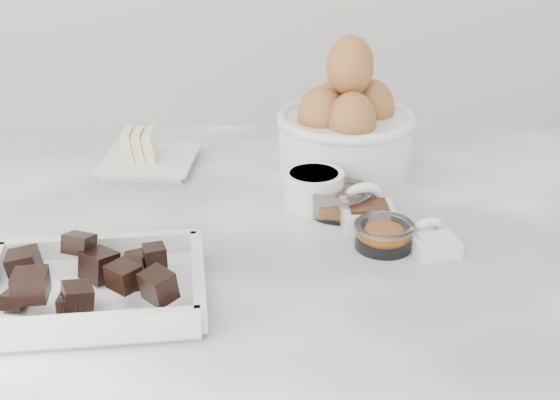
{
  "coord_description": "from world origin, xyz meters",
  "views": [
    {
      "loc": [
        0.04,
        -0.79,
        1.36
      ],
      "look_at": [
        0.02,
        0.03,
        0.98
      ],
      "focal_mm": 50.0,
      "sensor_mm": 36.0,
      "label": 1
    }
  ],
  "objects_px": {
    "vanilla_spoon": "(367,210)",
    "honey_bowl": "(339,200)",
    "egg_bowl": "(346,126)",
    "zest_bowl": "(384,234)",
    "chocolate_dish": "(93,282)",
    "butter_plate": "(148,156)",
    "salt_spoon": "(433,241)",
    "sugar_ramekin": "(314,188)"
  },
  "relations": [
    {
      "from": "egg_bowl",
      "to": "zest_bowl",
      "type": "distance_m",
      "value": 0.24
    },
    {
      "from": "sugar_ramekin",
      "to": "vanilla_spoon",
      "type": "distance_m",
      "value": 0.08
    },
    {
      "from": "butter_plate",
      "to": "honey_bowl",
      "type": "xyz_separation_m",
      "value": [
        0.26,
        -0.14,
        0.0
      ]
    },
    {
      "from": "zest_bowl",
      "to": "vanilla_spoon",
      "type": "xyz_separation_m",
      "value": [
        -0.01,
        0.06,
        -0.0
      ]
    },
    {
      "from": "zest_bowl",
      "to": "egg_bowl",
      "type": "bearing_deg",
      "value": 97.33
    },
    {
      "from": "sugar_ramekin",
      "to": "vanilla_spoon",
      "type": "xyz_separation_m",
      "value": [
        0.06,
        -0.04,
        -0.01
      ]
    },
    {
      "from": "egg_bowl",
      "to": "honey_bowl",
      "type": "relative_size",
      "value": 2.48
    },
    {
      "from": "butter_plate",
      "to": "egg_bowl",
      "type": "distance_m",
      "value": 0.28
    },
    {
      "from": "butter_plate",
      "to": "chocolate_dish",
      "type": "bearing_deg",
      "value": -88.63
    },
    {
      "from": "egg_bowl",
      "to": "zest_bowl",
      "type": "relative_size",
      "value": 2.8
    },
    {
      "from": "egg_bowl",
      "to": "honey_bowl",
      "type": "distance_m",
      "value": 0.16
    },
    {
      "from": "egg_bowl",
      "to": "zest_bowl",
      "type": "bearing_deg",
      "value": -82.67
    },
    {
      "from": "butter_plate",
      "to": "honey_bowl",
      "type": "distance_m",
      "value": 0.3
    },
    {
      "from": "vanilla_spoon",
      "to": "honey_bowl",
      "type": "bearing_deg",
      "value": 141.35
    },
    {
      "from": "sugar_ramekin",
      "to": "egg_bowl",
      "type": "height_order",
      "value": "egg_bowl"
    },
    {
      "from": "zest_bowl",
      "to": "salt_spoon",
      "type": "distance_m",
      "value": 0.05
    },
    {
      "from": "sugar_ramekin",
      "to": "zest_bowl",
      "type": "bearing_deg",
      "value": -54.43
    },
    {
      "from": "egg_bowl",
      "to": "chocolate_dish",
      "type": "bearing_deg",
      "value": -126.65
    },
    {
      "from": "chocolate_dish",
      "to": "sugar_ramekin",
      "type": "distance_m",
      "value": 0.32
    },
    {
      "from": "honey_bowl",
      "to": "vanilla_spoon",
      "type": "relative_size",
      "value": 0.97
    },
    {
      "from": "sugar_ramekin",
      "to": "vanilla_spoon",
      "type": "relative_size",
      "value": 0.93
    },
    {
      "from": "butter_plate",
      "to": "zest_bowl",
      "type": "distance_m",
      "value": 0.38
    },
    {
      "from": "butter_plate",
      "to": "egg_bowl",
      "type": "height_order",
      "value": "egg_bowl"
    },
    {
      "from": "chocolate_dish",
      "to": "egg_bowl",
      "type": "distance_m",
      "value": 0.45
    },
    {
      "from": "butter_plate",
      "to": "vanilla_spoon",
      "type": "xyz_separation_m",
      "value": [
        0.29,
        -0.17,
        -0.0
      ]
    },
    {
      "from": "chocolate_dish",
      "to": "butter_plate",
      "type": "relative_size",
      "value": 1.81
    },
    {
      "from": "sugar_ramekin",
      "to": "chocolate_dish",
      "type": "bearing_deg",
      "value": -133.86
    },
    {
      "from": "honey_bowl",
      "to": "vanilla_spoon",
      "type": "height_order",
      "value": "vanilla_spoon"
    },
    {
      "from": "zest_bowl",
      "to": "sugar_ramekin",
      "type": "bearing_deg",
      "value": 125.57
    },
    {
      "from": "zest_bowl",
      "to": "salt_spoon",
      "type": "relative_size",
      "value": 1.01
    },
    {
      "from": "honey_bowl",
      "to": "egg_bowl",
      "type": "bearing_deg",
      "value": 84.07
    },
    {
      "from": "sugar_ramekin",
      "to": "honey_bowl",
      "type": "relative_size",
      "value": 0.96
    },
    {
      "from": "butter_plate",
      "to": "sugar_ramekin",
      "type": "distance_m",
      "value": 0.26
    },
    {
      "from": "egg_bowl",
      "to": "vanilla_spoon",
      "type": "distance_m",
      "value": 0.18
    },
    {
      "from": "sugar_ramekin",
      "to": "zest_bowl",
      "type": "height_order",
      "value": "sugar_ramekin"
    },
    {
      "from": "chocolate_dish",
      "to": "honey_bowl",
      "type": "height_order",
      "value": "chocolate_dish"
    },
    {
      "from": "chocolate_dish",
      "to": "salt_spoon",
      "type": "height_order",
      "value": "chocolate_dish"
    },
    {
      "from": "sugar_ramekin",
      "to": "egg_bowl",
      "type": "xyz_separation_m",
      "value": [
        0.05,
        0.13,
        0.04
      ]
    },
    {
      "from": "chocolate_dish",
      "to": "honey_bowl",
      "type": "xyz_separation_m",
      "value": [
        0.25,
        0.21,
        -0.01
      ]
    },
    {
      "from": "egg_bowl",
      "to": "salt_spoon",
      "type": "bearing_deg",
      "value": -71.0
    },
    {
      "from": "chocolate_dish",
      "to": "egg_bowl",
      "type": "xyz_separation_m",
      "value": [
        0.27,
        0.36,
        0.04
      ]
    },
    {
      "from": "vanilla_spoon",
      "to": "salt_spoon",
      "type": "distance_m",
      "value": 0.1
    }
  ]
}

